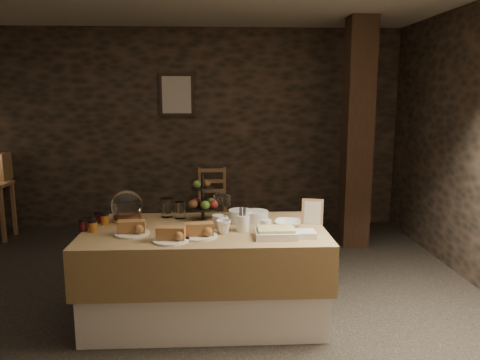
{
  "coord_description": "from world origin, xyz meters",
  "views": [
    {
      "loc": [
        0.37,
        -3.68,
        1.75
      ],
      "look_at": [
        0.56,
        0.2,
        1.04
      ],
      "focal_mm": 35.0,
      "sensor_mm": 36.0,
      "label": 1
    }
  ],
  "objects_px": {
    "chair": "(212,203)",
    "timber_column": "(357,135)",
    "fruit_stand": "(203,202)",
    "buffet_table": "(205,267)"
  },
  "relations": [
    {
      "from": "chair",
      "to": "timber_column",
      "type": "bearing_deg",
      "value": -22.33
    },
    {
      "from": "timber_column",
      "to": "fruit_stand",
      "type": "relative_size",
      "value": 6.92
    },
    {
      "from": "fruit_stand",
      "to": "buffet_table",
      "type": "bearing_deg",
      "value": -86.19
    },
    {
      "from": "buffet_table",
      "to": "fruit_stand",
      "type": "distance_m",
      "value": 0.53
    },
    {
      "from": "buffet_table",
      "to": "fruit_stand",
      "type": "bearing_deg",
      "value": 93.81
    },
    {
      "from": "timber_column",
      "to": "fruit_stand",
      "type": "xyz_separation_m",
      "value": [
        -1.71,
        -1.5,
        -0.42
      ]
    },
    {
      "from": "buffet_table",
      "to": "fruit_stand",
      "type": "xyz_separation_m",
      "value": [
        -0.02,
        0.26,
        0.46
      ]
    },
    {
      "from": "buffet_table",
      "to": "fruit_stand",
      "type": "relative_size",
      "value": 4.93
    },
    {
      "from": "timber_column",
      "to": "fruit_stand",
      "type": "distance_m",
      "value": 2.32
    },
    {
      "from": "chair",
      "to": "fruit_stand",
      "type": "distance_m",
      "value": 2.23
    }
  ]
}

